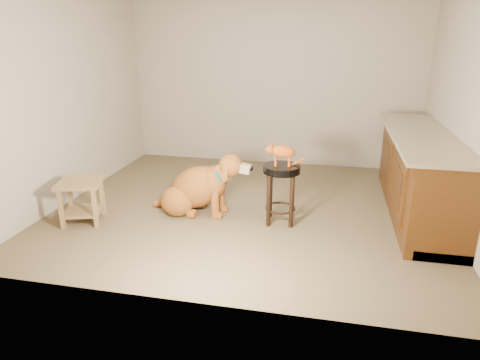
% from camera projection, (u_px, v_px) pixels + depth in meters
% --- Properties ---
extents(floor, '(4.50, 4.00, 0.01)m').
position_uv_depth(floor, '(249.00, 207.00, 5.19)').
color(floor, brown).
rests_on(floor, ground).
extents(room_shell, '(4.54, 4.04, 2.62)m').
position_uv_depth(room_shell, '(250.00, 65.00, 4.65)').
color(room_shell, '#A39783').
rests_on(room_shell, ground).
extents(cabinet_run, '(0.70, 2.56, 0.94)m').
position_uv_depth(cabinet_run, '(419.00, 176.00, 4.93)').
color(cabinet_run, '#45250C').
rests_on(cabinet_run, ground).
extents(padded_stool, '(0.40, 0.40, 0.66)m').
position_uv_depth(padded_stool, '(281.00, 182.00, 4.64)').
color(padded_stool, black).
rests_on(padded_stool, ground).
extents(wood_stool, '(0.45, 0.45, 0.71)m').
position_uv_depth(wood_stool, '(402.00, 166.00, 5.55)').
color(wood_stool, brown).
rests_on(wood_stool, ground).
extents(side_table, '(0.58, 0.58, 0.48)m').
position_uv_depth(side_table, '(81.00, 195.00, 4.70)').
color(side_table, olive).
rests_on(side_table, ground).
extents(golden_retriever, '(1.25, 0.64, 0.79)m').
position_uv_depth(golden_retriever, '(198.00, 189.00, 4.95)').
color(golden_retriever, brown).
rests_on(golden_retriever, ground).
extents(tabby_kitten, '(0.43, 0.18, 0.27)m').
position_uv_depth(tabby_kitten, '(281.00, 152.00, 4.53)').
color(tabby_kitten, '#99400F').
rests_on(tabby_kitten, padded_stool).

